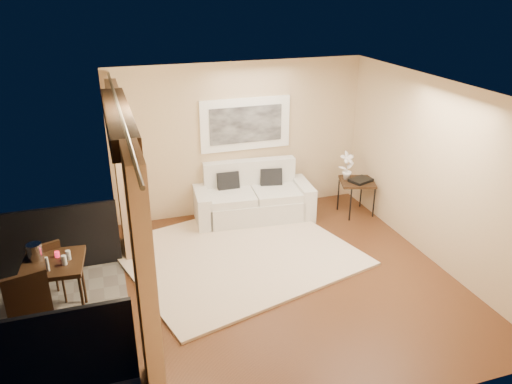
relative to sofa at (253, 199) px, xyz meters
name	(u,v)px	position (x,y,z in m)	size (l,w,h in m)	color
floor	(290,278)	(-0.10, -2.09, -0.35)	(5.00, 5.00, 0.00)	#542E18
room_shell	(118,119)	(-2.23, -2.09, 2.17)	(5.00, 6.40, 5.00)	white
balcony	(41,312)	(-3.41, -2.09, -0.17)	(1.81, 2.60, 1.17)	#605B56
curtains	(130,214)	(-2.21, -2.09, 0.99)	(0.16, 4.80, 2.64)	tan
artwork	(246,124)	(-0.01, 0.37, 1.27)	(1.62, 0.07, 0.92)	white
rug	(238,254)	(-0.63, -1.23, -0.33)	(3.27, 2.85, 0.04)	beige
sofa	(253,199)	(0.00, 0.00, 0.00)	(2.12, 1.05, 0.99)	silver
side_table	(357,184)	(1.83, -0.44, 0.23)	(0.73, 0.73, 0.64)	black
tray	(361,180)	(1.86, -0.49, 0.32)	(0.38, 0.28, 0.05)	black
orchid	(347,166)	(1.66, -0.32, 0.55)	(0.27, 0.19, 0.52)	white
bistro_table	(53,268)	(-3.18, -2.08, 0.40)	(0.76, 0.76, 0.83)	black
balcony_chair_far	(46,269)	(-3.32, -1.70, 0.19)	(0.52, 0.52, 0.94)	black
balcony_chair_near	(32,314)	(-3.38, -2.79, 0.28)	(0.57, 0.57, 1.07)	black
ice_bucket	(35,251)	(-3.36, -1.93, 0.59)	(0.18, 0.18, 0.20)	silver
candle	(57,254)	(-3.12, -1.97, 0.52)	(0.06, 0.06, 0.07)	red
vase	(47,264)	(-3.21, -2.27, 0.58)	(0.04, 0.04, 0.18)	silver
glass_a	(64,260)	(-3.03, -2.18, 0.55)	(0.06, 0.06, 0.12)	silver
glass_b	(68,255)	(-2.99, -2.08, 0.55)	(0.06, 0.06, 0.12)	silver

